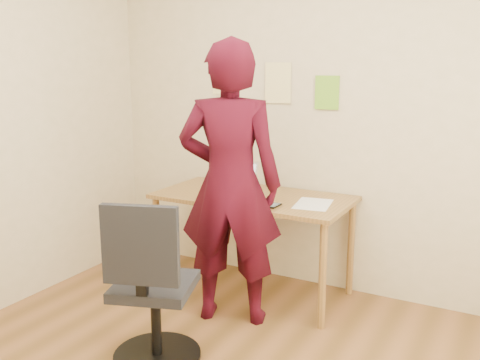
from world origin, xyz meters
The scene contains 10 objects.
room centered at (0.00, 0.00, 1.35)m, with size 3.58×3.58×2.78m.
desk centered at (-0.35, 1.38, 0.65)m, with size 1.40×0.70×0.74m.
laptop centered at (-0.54, 1.41, 0.79)m, with size 0.37×0.34×0.23m.
paper_sheet centered at (0.12, 1.36, 0.74)m, with size 0.23×0.33×0.00m, color white.
phone centered at (-0.10, 1.18, 0.74)m, with size 0.07×0.13×0.01m.
wall_note_left centered at (-0.80, 1.74, 1.58)m, with size 0.21×0.00×0.30m, color #FFED98.
wall_note_mid centered at (-0.33, 1.74, 1.53)m, with size 0.21×0.00×0.30m, color #FFED98.
wall_note_right centered at (0.05, 1.74, 1.47)m, with size 0.18×0.00×0.24m, color #7AC12B.
office_chair centered at (-0.39, 0.23, 0.42)m, with size 0.54×0.56×0.97m.
person centered at (-0.29, 0.94, 0.92)m, with size 0.67×0.44×1.83m, color #380713.
Camera 1 is at (1.35, -1.96, 1.68)m, focal length 40.00 mm.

